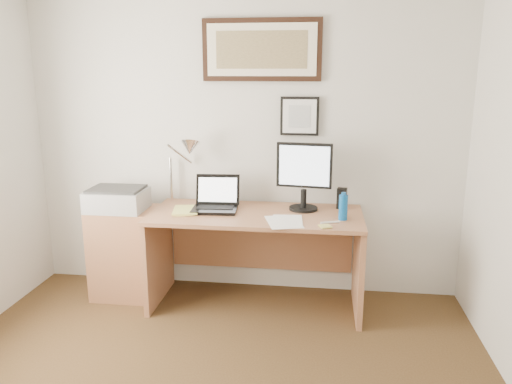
% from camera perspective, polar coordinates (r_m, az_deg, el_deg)
% --- Properties ---
extents(wall_back, '(3.50, 0.02, 2.50)m').
position_cam_1_polar(wall_back, '(4.04, -1.46, 5.94)').
color(wall_back, silver).
rests_on(wall_back, ground).
extents(side_cabinet, '(0.50, 0.40, 0.73)m').
position_cam_1_polar(side_cabinet, '(4.20, -14.67, -6.68)').
color(side_cabinet, '#955E3E').
rests_on(side_cabinet, floor).
extents(water_bottle, '(0.06, 0.06, 0.18)m').
position_cam_1_polar(water_bottle, '(3.63, 9.93, -1.76)').
color(water_bottle, '#0C529E').
rests_on(water_bottle, desk).
extents(bottle_cap, '(0.03, 0.03, 0.02)m').
position_cam_1_polar(bottle_cap, '(3.61, 10.00, -0.22)').
color(bottle_cap, '#0C529E').
rests_on(bottle_cap, water_bottle).
extents(speaker, '(0.08, 0.08, 0.16)m').
position_cam_1_polar(speaker, '(3.93, 9.78, -0.71)').
color(speaker, black).
rests_on(speaker, desk).
extents(paper_sheet_a, '(0.31, 0.37, 0.00)m').
position_cam_1_polar(paper_sheet_a, '(3.55, 3.18, -3.43)').
color(paper_sheet_a, white).
rests_on(paper_sheet_a, desk).
extents(paper_sheet_b, '(0.23, 0.32, 0.00)m').
position_cam_1_polar(paper_sheet_b, '(3.57, 3.61, -3.30)').
color(paper_sheet_b, white).
rests_on(paper_sheet_b, desk).
extents(sticky_pad, '(0.10, 0.10, 0.01)m').
position_cam_1_polar(sticky_pad, '(3.46, 7.91, -3.91)').
color(sticky_pad, '#DAD167').
rests_on(sticky_pad, desk).
extents(marker_pen, '(0.14, 0.06, 0.02)m').
position_cam_1_polar(marker_pen, '(3.55, 8.47, -3.46)').
color(marker_pen, white).
rests_on(marker_pen, desk).
extents(book, '(0.23, 0.29, 0.02)m').
position_cam_1_polar(book, '(3.85, -9.43, -2.11)').
color(book, '#DEDC68').
rests_on(book, desk).
extents(desk, '(1.60, 0.70, 0.75)m').
position_cam_1_polar(desk, '(3.92, 0.14, -5.39)').
color(desk, '#955E3E').
rests_on(desk, floor).
extents(laptop, '(0.35, 0.31, 0.26)m').
position_cam_1_polar(laptop, '(3.86, -4.62, -1.19)').
color(laptop, black).
rests_on(laptop, desk).
extents(lcd_monitor, '(0.42, 0.22, 0.52)m').
position_cam_1_polar(lcd_monitor, '(3.80, 5.52, 2.16)').
color(lcd_monitor, black).
rests_on(lcd_monitor, desk).
extents(printer, '(0.44, 0.34, 0.18)m').
position_cam_1_polar(printer, '(4.05, -15.59, -0.79)').
color(printer, '#A6A6A8').
rests_on(printer, side_cabinet).
extents(desk_lamp, '(0.29, 0.27, 0.53)m').
position_cam_1_polar(desk_lamp, '(3.95, -7.76, 4.72)').
color(desk_lamp, silver).
rests_on(desk_lamp, desk).
extents(picture_large, '(0.92, 0.04, 0.47)m').
position_cam_1_polar(picture_large, '(3.96, 0.64, 15.94)').
color(picture_large, black).
rests_on(picture_large, wall_back).
extents(picture_small, '(0.30, 0.03, 0.30)m').
position_cam_1_polar(picture_small, '(3.95, 5.00, 8.63)').
color(picture_small, black).
rests_on(picture_small, wall_back).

